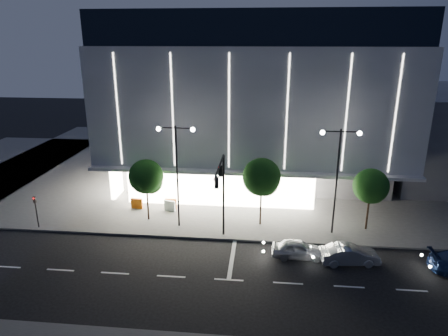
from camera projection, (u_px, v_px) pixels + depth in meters
name	position (u px, v px, depth m)	size (l,w,h in m)	color
ground	(203.00, 266.00, 28.75)	(160.00, 160.00, 0.00)	black
sidewalk_museum	(270.00, 166.00, 50.95)	(70.00, 40.00, 0.15)	#474747
museum	(255.00, 95.00, 46.69)	(30.00, 25.80, 18.00)	#4C4C51
traffic_mast	(222.00, 185.00, 30.25)	(0.33, 5.89, 7.07)	black
street_lamp_west	(177.00, 162.00, 32.86)	(3.16, 0.36, 9.00)	black
street_lamp_east	(338.00, 167.00, 31.62)	(3.16, 0.36, 9.00)	black
ped_signal_far	(36.00, 209.00, 33.85)	(0.22, 0.24, 3.00)	black
tree_left	(147.00, 178.00, 34.71)	(3.02, 3.02, 5.72)	black
tree_mid	(262.00, 179.00, 33.66)	(3.25, 3.25, 6.15)	black
tree_right	(371.00, 188.00, 32.94)	(2.91, 2.91, 5.51)	black
car_lead	(298.00, 249.00, 29.73)	(1.60, 3.98, 1.35)	#A3A6AB
car_second	(349.00, 255.00, 28.94)	(1.48, 4.25, 1.40)	silver
barrier_a	(137.00, 203.00, 38.03)	(1.10, 0.25, 1.00)	#D9580C
barrier_b	(170.00, 206.00, 37.53)	(1.10, 0.25, 1.00)	white
barrier_c	(171.00, 204.00, 37.91)	(1.10, 0.25, 1.00)	#D45E0B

